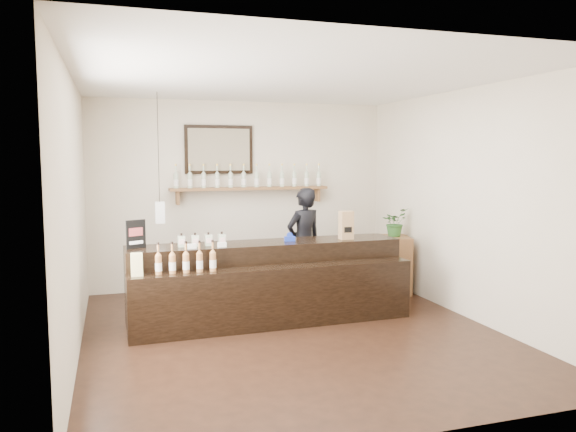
{
  "coord_description": "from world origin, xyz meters",
  "views": [
    {
      "loc": [
        -1.88,
        -5.85,
        1.97
      ],
      "look_at": [
        0.17,
        0.7,
        1.25
      ],
      "focal_mm": 35.0,
      "sensor_mm": 36.0,
      "label": 1
    }
  ],
  "objects": [
    {
      "name": "ground",
      "position": [
        0.0,
        0.0,
        0.0
      ],
      "size": [
        5.0,
        5.0,
        0.0
      ],
      "primitive_type": "plane",
      "color": "black",
      "rests_on": "ground"
    },
    {
      "name": "room_shell",
      "position": [
        0.0,
        0.0,
        1.7
      ],
      "size": [
        5.0,
        5.0,
        5.0
      ],
      "color": "beige",
      "rests_on": "ground"
    },
    {
      "name": "back_wall_decor",
      "position": [
        -0.15,
        2.37,
        1.76
      ],
      "size": [
        2.66,
        0.96,
        1.69
      ],
      "color": "brown",
      "rests_on": "ground"
    },
    {
      "name": "counter",
      "position": [
        -0.11,
        0.58,
        0.44
      ],
      "size": [
        3.36,
        0.97,
        1.09
      ],
      "color": "black",
      "rests_on": "ground"
    },
    {
      "name": "promo_sign",
      "position": [
        -1.64,
        0.68,
        1.1
      ],
      "size": [
        0.22,
        0.12,
        0.33
      ],
      "color": "black",
      "rests_on": "counter"
    },
    {
      "name": "paper_bag",
      "position": [
        0.92,
        0.64,
        1.11
      ],
      "size": [
        0.17,
        0.13,
        0.36
      ],
      "color": "olive",
      "rests_on": "counter"
    },
    {
      "name": "tape_dispenser",
      "position": [
        0.19,
        0.69,
        0.98
      ],
      "size": [
        0.13,
        0.06,
        0.11
      ],
      "color": "#172EA2",
      "rests_on": "counter"
    },
    {
      "name": "side_cabinet",
      "position": [
        2.0,
        1.37,
        0.41
      ],
      "size": [
        0.54,
        0.65,
        0.83
      ],
      "color": "brown",
      "rests_on": "ground"
    },
    {
      "name": "potted_plant",
      "position": [
        2.0,
        1.37,
        1.03
      ],
      "size": [
        0.48,
        0.46,
        0.41
      ],
      "primitive_type": "imported",
      "rotation": [
        0.0,
        0.0,
        0.5
      ],
      "color": "#295A24",
      "rests_on": "side_cabinet"
    },
    {
      "name": "shopkeeper",
      "position": [
        0.67,
        1.55,
        0.87
      ],
      "size": [
        0.74,
        0.6,
        1.75
      ],
      "primitive_type": "imported",
      "rotation": [
        0.0,
        0.0,
        3.46
      ],
      "color": "black",
      "rests_on": "ground"
    }
  ]
}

